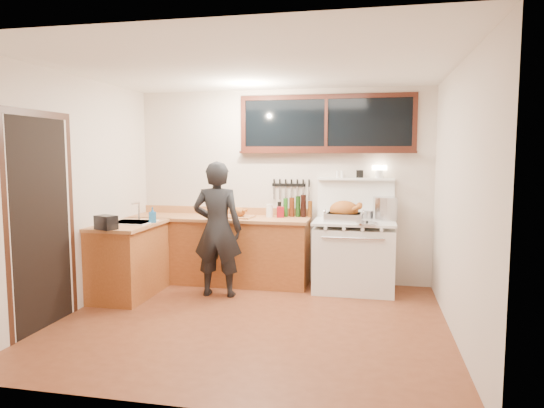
% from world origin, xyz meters
% --- Properties ---
extents(ground_plane, '(4.00, 3.50, 0.02)m').
position_xyz_m(ground_plane, '(0.00, 0.00, -0.01)').
color(ground_plane, '#5E2C18').
extents(room_shell, '(4.10, 3.60, 2.65)m').
position_xyz_m(room_shell, '(0.00, 0.00, 1.65)').
color(room_shell, beige).
rests_on(room_shell, ground).
extents(counter_back, '(2.44, 0.64, 1.00)m').
position_xyz_m(counter_back, '(-0.80, 1.45, 0.45)').
color(counter_back, brown).
rests_on(counter_back, ground).
extents(counter_left, '(0.64, 1.09, 0.90)m').
position_xyz_m(counter_left, '(-1.70, 0.62, 0.45)').
color(counter_left, brown).
rests_on(counter_left, ground).
extents(sink_unit, '(0.50, 0.45, 0.37)m').
position_xyz_m(sink_unit, '(-1.68, 0.70, 0.85)').
color(sink_unit, white).
rests_on(sink_unit, counter_left).
extents(vintage_stove, '(1.02, 0.74, 1.59)m').
position_xyz_m(vintage_stove, '(1.00, 1.41, 0.47)').
color(vintage_stove, white).
rests_on(vintage_stove, ground).
extents(back_window, '(2.32, 0.13, 0.77)m').
position_xyz_m(back_window, '(0.60, 1.72, 2.06)').
color(back_window, black).
rests_on(back_window, room_shell).
extents(left_doorway, '(0.02, 1.04, 2.17)m').
position_xyz_m(left_doorway, '(-1.99, -0.55, 1.09)').
color(left_doorway, black).
rests_on(left_doorway, ground).
extents(knife_strip, '(0.52, 0.03, 0.28)m').
position_xyz_m(knife_strip, '(0.12, 1.73, 1.31)').
color(knife_strip, black).
rests_on(knife_strip, room_shell).
extents(man, '(0.62, 0.43, 1.66)m').
position_xyz_m(man, '(-0.63, 0.84, 0.83)').
color(man, black).
rests_on(man, ground).
extents(soap_bottle, '(0.11, 0.11, 0.19)m').
position_xyz_m(soap_bottle, '(-1.43, 0.74, 1.00)').
color(soap_bottle, '#246EB4').
rests_on(soap_bottle, counter_left).
extents(toaster, '(0.27, 0.23, 0.16)m').
position_xyz_m(toaster, '(-1.70, 0.13, 0.98)').
color(toaster, black).
rests_on(toaster, counter_left).
extents(cutting_board, '(0.43, 0.34, 0.14)m').
position_xyz_m(cutting_board, '(-0.52, 1.39, 0.95)').
color(cutting_board, '#B17446').
rests_on(cutting_board, counter_back).
extents(roast_turkey, '(0.51, 0.38, 0.26)m').
position_xyz_m(roast_turkey, '(0.88, 1.36, 1.00)').
color(roast_turkey, silver).
rests_on(roast_turkey, vintage_stove).
extents(stockpot, '(0.34, 0.34, 0.30)m').
position_xyz_m(stockpot, '(1.38, 1.57, 1.05)').
color(stockpot, silver).
rests_on(stockpot, vintage_stove).
extents(saucepan, '(0.18, 0.27, 0.10)m').
position_xyz_m(saucepan, '(1.16, 1.65, 0.95)').
color(saucepan, silver).
rests_on(saucepan, vintage_stove).
extents(pot_lid, '(0.27, 0.27, 0.04)m').
position_xyz_m(pot_lid, '(1.16, 1.11, 0.91)').
color(pot_lid, silver).
rests_on(pot_lid, vintage_stove).
extents(coffee_tin, '(0.11, 0.09, 0.14)m').
position_xyz_m(coffee_tin, '(0.02, 1.53, 0.97)').
color(coffee_tin, maroon).
rests_on(coffee_tin, counter_back).
extents(pitcher, '(0.12, 0.12, 0.17)m').
position_xyz_m(pitcher, '(-0.12, 1.53, 0.99)').
color(pitcher, white).
rests_on(pitcher, counter_back).
extents(bottle_cluster, '(0.47, 0.07, 0.30)m').
position_xyz_m(bottle_cluster, '(0.22, 1.63, 1.03)').
color(bottle_cluster, black).
rests_on(bottle_cluster, counter_back).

